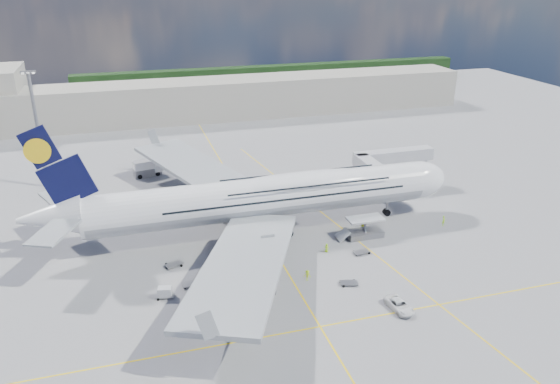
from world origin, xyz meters
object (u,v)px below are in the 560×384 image
object	(u,v)px
dolly_nose_far	(349,283)
cone_wing_right_inner	(255,257)
baggage_tug	(216,276)
cone_nose	(393,196)
cone_tail	(49,239)
crew_nose	(444,221)
crew_tug	(307,275)
light_mast	(38,129)
dolly_back	(193,284)
crew_loader	(363,226)
dolly_row_b	(165,292)
catering_truck_outer	(147,169)
dolly_row_a	(174,264)
cone_wing_left_inner	(218,217)
cone_wing_right_outer	(196,307)
crew_van	(327,248)
crew_wing	(247,254)
catering_truck_inner	(188,198)
service_van	(399,305)
cargo_loader	(364,230)
dolly_nose_near	(362,252)
airliner	(264,197)
cone_wing_left_outer	(169,199)
jet_bridge	(386,162)

from	to	relation	value
dolly_nose_far	cone_wing_right_inner	world-z (taller)	cone_wing_right_inner
baggage_tug	cone_nose	bearing A→B (deg)	12.73
cone_tail	crew_nose	bearing A→B (deg)	-11.92
crew_tug	light_mast	bearing A→B (deg)	152.75
dolly_back	crew_loader	world-z (taller)	crew_loader
dolly_row_b	catering_truck_outer	world-z (taller)	catering_truck_outer
cone_tail	light_mast	bearing A→B (deg)	95.58
dolly_row_a	cone_nose	world-z (taller)	cone_nose
cone_wing_left_inner	cone_wing_right_outer	xyz separation A→B (m)	(-8.47, -29.05, -0.07)
baggage_tug	crew_van	xyz separation A→B (m)	(19.61, 3.66, 0.08)
crew_wing	crew_tug	bearing A→B (deg)	-109.02
catering_truck_inner	catering_truck_outer	xyz separation A→B (m)	(-6.78, 20.48, -0.14)
catering_truck_inner	service_van	distance (m)	50.50
cargo_loader	dolly_nose_near	bearing A→B (deg)	-117.10
dolly_row_b	crew_wing	bearing A→B (deg)	42.79
catering_truck_inner	cone_nose	distance (m)	42.81
cone_wing_right_outer	dolly_row_a	bearing A→B (deg)	97.68
crew_van	cone_nose	world-z (taller)	crew_van
airliner	cone_wing_right_inner	xyz separation A→B (m)	(-4.09, -9.25, -6.57)
cone_nose	cone_tail	world-z (taller)	cone_nose
dolly_back	baggage_tug	world-z (taller)	baggage_tug
dolly_nose_far	cone_wing_right_inner	bearing A→B (deg)	150.41
dolly_row_b	crew_tug	distance (m)	21.61
crew_tug	cone_wing_left_inner	world-z (taller)	crew_tug
service_van	crew_loader	xyz separation A→B (m)	(5.65, 24.71, 0.19)
dolly_nose_far	dolly_nose_near	world-z (taller)	dolly_nose_near
dolly_row_a	crew_nose	distance (m)	50.24
airliner	cone_wing_right_inner	distance (m)	12.07
crew_van	dolly_nose_far	bearing A→B (deg)	135.11
dolly_back	crew_loader	bearing A→B (deg)	16.97
crew_loader	dolly_row_b	bearing A→B (deg)	-103.20
airliner	crew_tug	bearing A→B (deg)	-84.02
catering_truck_outer	baggage_tug	bearing A→B (deg)	-94.16
cone_wing_left_outer	cone_tail	bearing A→B (deg)	-151.82
baggage_tug	cone_wing_right_outer	distance (m)	7.83
catering_truck_outer	service_van	xyz separation A→B (m)	(30.43, -65.09, -1.05)
dolly_row_a	cone_wing_left_inner	xyz separation A→B (m)	(10.21, 16.11, -0.02)
dolly_row_b	crew_nose	world-z (taller)	crew_nose
dolly_back	cone_wing_right_inner	xyz separation A→B (m)	(11.20, 5.55, -0.06)
dolly_row_b	dolly_nose_near	size ratio (longest dim) A/B	0.96
jet_bridge	crew_loader	size ratio (longest dim) A/B	10.39
light_mast	crew_tug	world-z (taller)	light_mast
cone_wing_right_inner	cone_wing_right_outer	world-z (taller)	cone_wing_right_inner
crew_loader	cone_wing_right_inner	bearing A→B (deg)	-109.58
catering_truck_outer	cone_nose	world-z (taller)	catering_truck_outer
cargo_loader	cone_wing_left_inner	size ratio (longest dim) A/B	13.39
crew_nose	light_mast	bearing A→B (deg)	98.79
dolly_row_a	crew_loader	size ratio (longest dim) A/B	1.80
baggage_tug	service_van	distance (m)	27.84
baggage_tug	crew_loader	size ratio (longest dim) A/B	1.51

